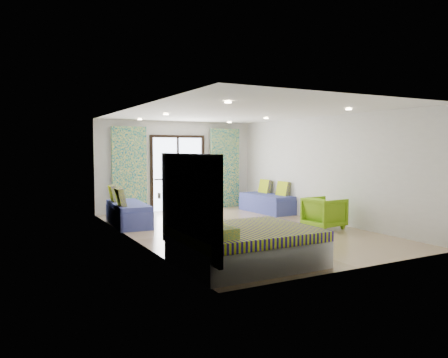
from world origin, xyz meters
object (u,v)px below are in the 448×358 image
daybed_right (267,202)px  armchair (324,211)px  coffee_table (204,205)px  bed (244,245)px  daybed_left (128,213)px

daybed_right → armchair: bearing=-98.4°
coffee_table → armchair: bearing=-59.5°
daybed_right → coffee_table: size_ratio=3.00×
bed → coffee_table: size_ratio=3.36×
daybed_left → coffee_table: size_ratio=3.13×
armchair → bed: bearing=115.4°
coffee_table → daybed_right: bearing=-2.8°
daybed_right → daybed_left: bearing=-180.0°
armchair → daybed_right: bearing=-9.8°
daybed_left → daybed_right: (4.23, 0.18, -0.01)m
coffee_table → armchair: (1.73, -2.93, 0.08)m
coffee_table → armchair: 3.40m
bed → coffee_table: bearing=71.8°
bed → daybed_right: (3.60, 4.69, -0.02)m
bed → armchair: (3.30, 1.86, 0.09)m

